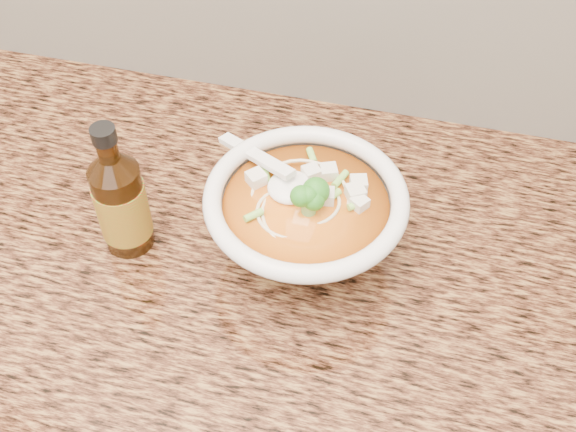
# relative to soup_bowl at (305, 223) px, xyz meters

# --- Properties ---
(cabinet) EXTENTS (4.00, 0.65, 0.86)m
(cabinet) POSITION_rel_soup_bowl_xyz_m (-0.22, -0.04, -0.52)
(cabinet) COLOR #311B0E
(cabinet) RESTS_ON ground
(counter_slab) EXTENTS (4.00, 0.68, 0.04)m
(counter_slab) POSITION_rel_soup_bowl_xyz_m (-0.22, -0.04, -0.07)
(counter_slab) COLOR olive
(counter_slab) RESTS_ON cabinet
(soup_bowl) EXTENTS (0.23, 0.22, 0.12)m
(soup_bowl) POSITION_rel_soup_bowl_xyz_m (0.00, 0.00, 0.00)
(soup_bowl) COLOR white
(soup_bowl) RESTS_ON counter_slab
(hot_sauce_bottle) EXTENTS (0.07, 0.07, 0.18)m
(hot_sauce_bottle) POSITION_rel_soup_bowl_xyz_m (-0.20, -0.03, 0.01)
(hot_sauce_bottle) COLOR #3D1F08
(hot_sauce_bottle) RESTS_ON counter_slab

